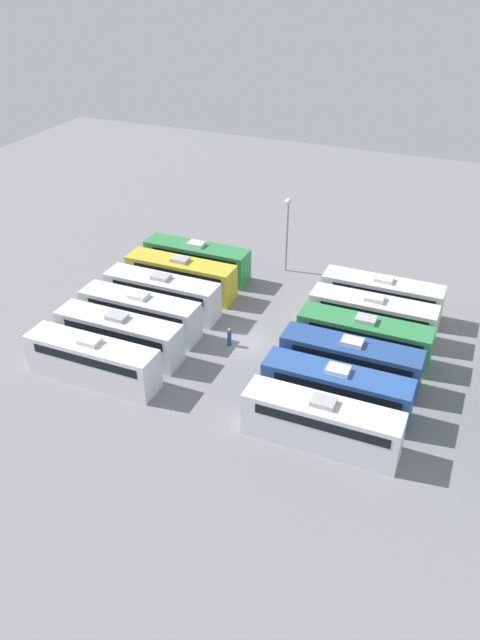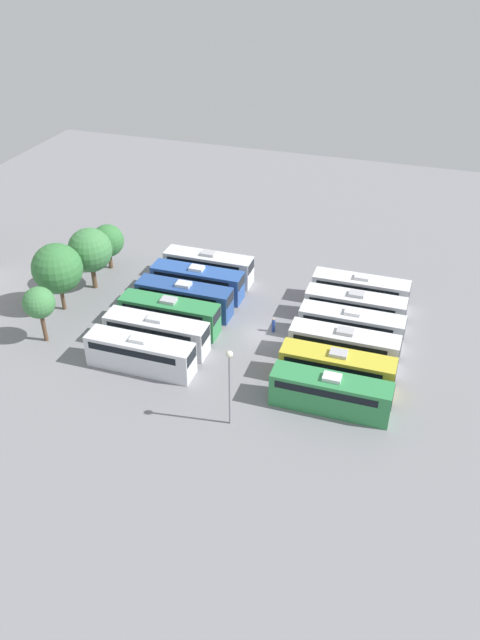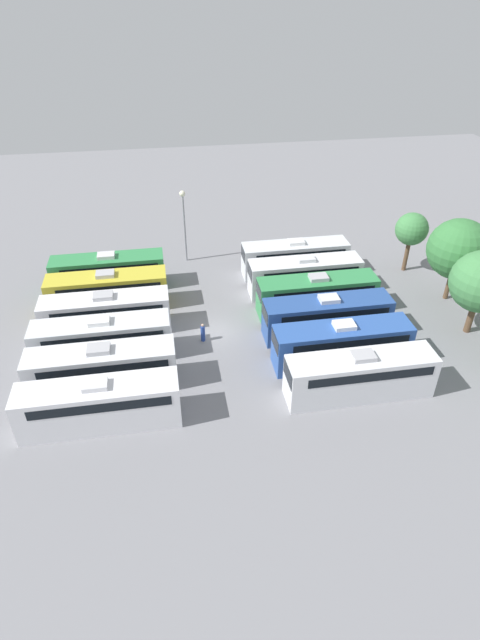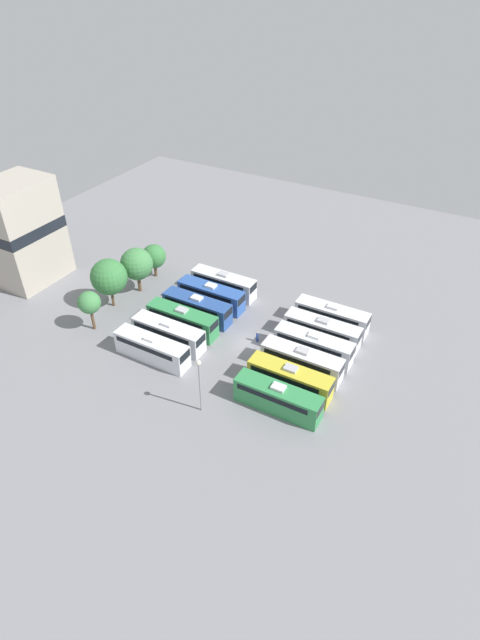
{
  "view_description": "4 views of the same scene",
  "coord_description": "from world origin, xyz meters",
  "views": [
    {
      "loc": [
        40.42,
        16.47,
        29.33
      ],
      "look_at": [
        0.31,
        -0.6,
        2.27
      ],
      "focal_mm": 35.0,
      "sensor_mm": 36.0,
      "label": 1
    },
    {
      "loc": [
        -51.78,
        -14.92,
        37.2
      ],
      "look_at": [
        -0.93,
        1.79,
        2.0
      ],
      "focal_mm": 35.0,
      "sensor_mm": 36.0,
      "label": 2
    },
    {
      "loc": [
        34.56,
        -3.76,
        24.96
      ],
      "look_at": [
        0.85,
        1.86,
        1.64
      ],
      "focal_mm": 28.0,
      "sensor_mm": 36.0,
      "label": 3
    },
    {
      "loc": [
        -47.67,
        -25.72,
        43.81
      ],
      "look_at": [
        1.07,
        1.53,
        2.63
      ],
      "focal_mm": 28.0,
      "sensor_mm": 36.0,
      "label": 4
    }
  ],
  "objects": [
    {
      "name": "bus_3",
      "position": [
        1.87,
        -9.2,
        1.82
      ],
      "size": [
        2.62,
        10.63,
        3.67
      ],
      "color": "silver",
      "rests_on": "ground_plane"
    },
    {
      "name": "bus_2",
      "position": [
        -1.8,
        -9.1,
        1.82
      ],
      "size": [
        2.62,
        10.63,
        3.67
      ],
      "color": "white",
      "rests_on": "ground_plane"
    },
    {
      "name": "bus_9",
      "position": [
        1.69,
        9.11,
        1.82
      ],
      "size": [
        2.62,
        10.63,
        3.67
      ],
      "color": "#284C93",
      "rests_on": "ground_plane"
    },
    {
      "name": "bus_5",
      "position": [
        9.27,
        -8.96,
        1.82
      ],
      "size": [
        2.62,
        10.63,
        3.67
      ],
      "color": "white",
      "rests_on": "ground_plane"
    },
    {
      "name": "bus_6",
      "position": [
        -9.11,
        9.18,
        1.82
      ],
      "size": [
        2.62,
        10.63,
        3.67
      ],
      "color": "silver",
      "rests_on": "ground_plane"
    },
    {
      "name": "tree_1",
      "position": [
        -1.99,
        22.1,
        5.12
      ],
      "size": [
        5.46,
        5.46,
        7.86
      ],
      "color": "brown",
      "rests_on": "ground_plane"
    },
    {
      "name": "tree_0",
      "position": [
        -7.91,
        20.61,
        4.52
      ],
      "size": [
        3.24,
        3.24,
        6.2
      ],
      "color": "brown",
      "rests_on": "ground_plane"
    },
    {
      "name": "bus_1",
      "position": [
        -5.55,
        -9.15,
        1.82
      ],
      "size": [
        2.62,
        10.63,
        3.67
      ],
      "color": "gold",
      "rests_on": "ground_plane"
    },
    {
      "name": "bus_10",
      "position": [
        5.51,
        9.08,
        1.82
      ],
      "size": [
        2.62,
        10.63,
        3.67
      ],
      "color": "#2D56A8",
      "rests_on": "ground_plane"
    },
    {
      "name": "tree_2",
      "position": [
        3.35,
        21.21,
        4.87
      ],
      "size": [
        5.08,
        5.08,
        7.43
      ],
      "color": "brown",
      "rests_on": "ground_plane"
    },
    {
      "name": "ground_plane",
      "position": [
        0.0,
        0.0,
        0.0
      ],
      "size": [
        116.32,
        116.32,
        0.0
      ],
      "primitive_type": "plane",
      "color": "gray"
    },
    {
      "name": "light_pole",
      "position": [
        -13.78,
        -1.53,
        5.24
      ],
      "size": [
        0.6,
        0.6,
        7.72
      ],
      "color": "gray",
      "rests_on": "ground_plane"
    },
    {
      "name": "bus_0",
      "position": [
        -9.2,
        -9.27,
        1.82
      ],
      "size": [
        2.62,
        10.63,
        3.67
      ],
      "color": "#338C4C",
      "rests_on": "ground_plane"
    },
    {
      "name": "worker_person",
      "position": [
        0.97,
        -1.29,
        0.77
      ],
      "size": [
        0.36,
        0.36,
        1.67
      ],
      "color": "navy",
      "rests_on": "ground_plane"
    },
    {
      "name": "bus_7",
      "position": [
        -5.43,
        9.18,
        1.82
      ],
      "size": [
        2.62,
        10.63,
        3.67
      ],
      "color": "silver",
      "rests_on": "ground_plane"
    },
    {
      "name": "tree_3",
      "position": [
        8.26,
        21.73,
        3.69
      ],
      "size": [
        3.94,
        3.94,
        5.69
      ],
      "color": "brown",
      "rests_on": "ground_plane"
    },
    {
      "name": "bus_11",
      "position": [
        9.29,
        9.13,
        1.82
      ],
      "size": [
        2.62,
        10.63,
        3.67
      ],
      "color": "silver",
      "rests_on": "ground_plane"
    },
    {
      "name": "bus_4",
      "position": [
        5.49,
        -8.99,
        1.82
      ],
      "size": [
        2.62,
        10.63,
        3.67
      ],
      "color": "silver",
      "rests_on": "ground_plane"
    },
    {
      "name": "bus_8",
      "position": [
        -1.86,
        9.3,
        1.82
      ],
      "size": [
        2.62,
        10.63,
        3.67
      ],
      "color": "#338C4C",
      "rests_on": "ground_plane"
    }
  ]
}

